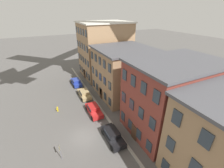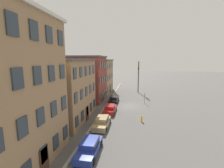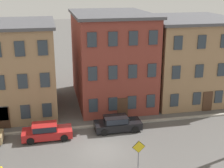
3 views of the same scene
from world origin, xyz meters
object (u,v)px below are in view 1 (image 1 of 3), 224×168
Objects in this scene: car_blue at (76,82)px; car_black at (113,135)px; caution_sign at (60,149)px; car_red at (94,109)px; fire_hydrant at (57,109)px; car_tan at (84,94)px.

car_black is at bearing 0.94° from car_blue.
car_blue is at bearing -179.06° from car_black.
car_blue is at bearing 161.14° from caution_sign.
caution_sign reaches higher than car_red.
fire_hydrant is at bearing -120.37° from car_red.
car_red is at bearing -1.06° from car_tan.
car_black is 4.58× the size of fire_hydrant.
car_black is at bearing 90.93° from caution_sign.
caution_sign is at bearing -43.78° from car_red.
car_blue reaches higher than fire_hydrant.
car_red is 4.58× the size of fire_hydrant.
fire_hydrant is (2.68, -5.57, -0.27)m from car_tan.
caution_sign is 2.52× the size of fire_hydrant.
caution_sign is (0.11, -6.70, 0.86)m from car_black.
car_black is (18.60, 0.31, 0.00)m from car_blue.
car_black is at bearing 0.89° from car_tan.
car_red and car_black have the same top height.
fire_hydrant is (8.84, -5.46, -0.27)m from car_blue.
car_red is 1.00× the size of car_black.
car_tan is at bearing 1.03° from car_blue.
car_tan is 4.58× the size of fire_hydrant.
caution_sign is at bearing -5.41° from fire_hydrant.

